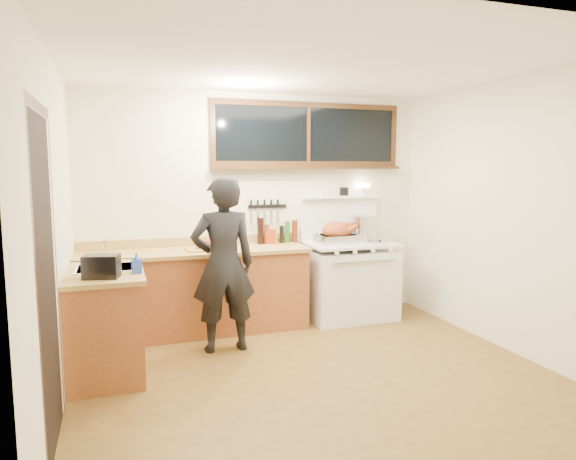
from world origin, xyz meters
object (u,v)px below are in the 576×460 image
object	(u,v)px
vintage_stove	(349,279)
cutting_board	(207,245)
man	(223,264)
roast_turkey	(337,234)

from	to	relation	value
vintage_stove	cutting_board	bearing A→B (deg)	179.72
vintage_stove	cutting_board	xyz separation A→B (m)	(-1.67, 0.01, 0.49)
man	roast_turkey	bearing A→B (deg)	22.02
cutting_board	roast_turkey	xyz separation A→B (m)	(1.51, -0.01, 0.05)
man	cutting_board	world-z (taller)	man
vintage_stove	man	xyz separation A→B (m)	(-1.62, -0.59, 0.38)
vintage_stove	roast_turkey	distance (m)	0.56
man	vintage_stove	bearing A→B (deg)	20.08
cutting_board	roast_turkey	size ratio (longest dim) A/B	0.91
vintage_stove	roast_turkey	size ratio (longest dim) A/B	3.17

